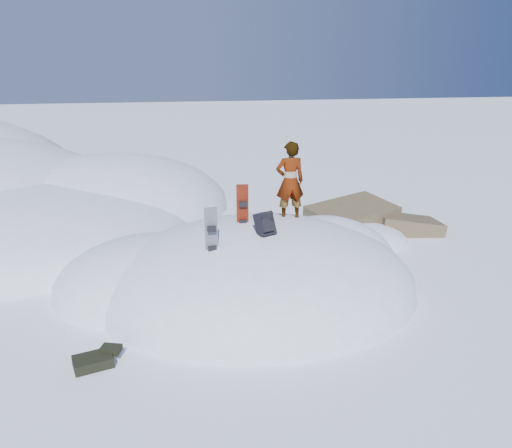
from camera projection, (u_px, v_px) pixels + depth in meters
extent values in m
plane|color=white|center=(258.00, 288.00, 10.99)|extent=(120.00, 120.00, 0.00)
ellipsoid|color=white|center=(258.00, 288.00, 10.99)|extent=(7.00, 6.00, 3.00)
ellipsoid|color=white|center=(156.00, 286.00, 11.10)|extent=(4.40, 4.00, 2.20)
ellipsoid|color=white|center=(323.00, 268.00, 12.10)|extent=(3.60, 3.20, 2.50)
ellipsoid|color=white|center=(18.00, 235.00, 14.41)|extent=(10.00, 9.00, 2.80)
ellipsoid|color=white|center=(112.00, 207.00, 17.25)|extent=(8.00, 8.00, 3.60)
ellipsoid|color=white|center=(29.00, 246.00, 13.58)|extent=(6.00, 5.00, 1.80)
cube|color=brown|center=(351.00, 227.00, 14.86)|extent=(2.82, 2.41, 1.62)
cube|color=brown|center=(406.00, 234.00, 14.88)|extent=(2.16, 1.80, 1.33)
cube|color=brown|center=(353.00, 217.00, 16.13)|extent=(2.08, 2.01, 1.10)
ellipsoid|color=white|center=(351.00, 242.00, 13.88)|extent=(3.20, 2.40, 1.00)
cube|color=#A92409|center=(243.00, 216.00, 10.65)|extent=(0.26, 0.07, 1.37)
cube|color=black|center=(243.00, 204.00, 10.52)|extent=(0.18, 0.11, 0.11)
cube|color=black|center=(243.00, 223.00, 10.64)|extent=(0.18, 0.11, 0.11)
cube|color=black|center=(212.00, 241.00, 9.51)|extent=(0.25, 0.11, 1.33)
cube|color=black|center=(212.00, 229.00, 9.38)|extent=(0.17, 0.11, 0.11)
cube|color=black|center=(212.00, 249.00, 9.50)|extent=(0.17, 0.11, 0.11)
cube|color=black|center=(265.00, 224.00, 9.97)|extent=(0.46, 0.49, 0.53)
cube|color=black|center=(267.00, 225.00, 9.83)|extent=(0.29, 0.27, 0.28)
cylinder|color=black|center=(261.00, 220.00, 9.79)|extent=(0.04, 0.19, 0.35)
cylinder|color=black|center=(272.00, 220.00, 9.83)|extent=(0.04, 0.19, 0.35)
cube|color=black|center=(93.00, 362.00, 8.11)|extent=(0.69, 0.56, 0.17)
cube|color=black|center=(111.00, 349.00, 8.32)|extent=(0.39, 0.33, 0.11)
imported|color=slate|center=(290.00, 181.00, 11.07)|extent=(0.65, 0.43, 1.79)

